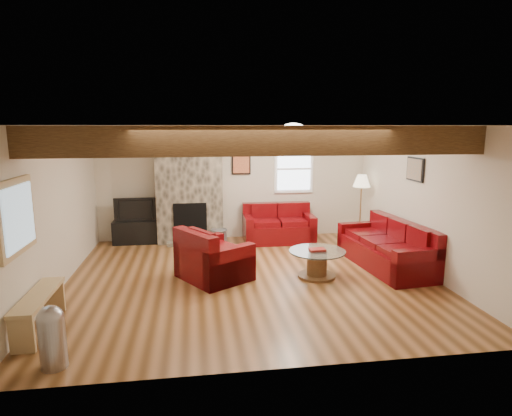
{
  "coord_description": "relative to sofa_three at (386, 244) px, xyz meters",
  "views": [
    {
      "loc": [
        -0.89,
        -6.74,
        2.49
      ],
      "look_at": [
        0.15,
        0.4,
        1.11
      ],
      "focal_mm": 30.0,
      "sensor_mm": 36.0,
      "label": 1
    }
  ],
  "objects": [
    {
      "name": "room",
      "position": [
        -2.48,
        -0.25,
        0.84
      ],
      "size": [
        8.0,
        8.0,
        8.0
      ],
      "color": "brown",
      "rests_on": "ground"
    },
    {
      "name": "armchair_red",
      "position": [
        -3.08,
        -0.17,
        0.01
      ],
      "size": [
        1.35,
        1.39,
        0.85
      ],
      "primitive_type": null,
      "rotation": [
        0.0,
        0.0,
        2.14
      ],
      "color": "#490507",
      "rests_on": "floor"
    },
    {
      "name": "chimney_breast",
      "position": [
        -3.48,
        2.24,
        0.81
      ],
      "size": [
        1.4,
        0.67,
        2.5
      ],
      "color": "#332F27",
      "rests_on": "floor"
    },
    {
      "name": "oak_beam",
      "position": [
        -2.48,
        -1.5,
        1.9
      ],
      "size": [
        6.0,
        0.36,
        0.38
      ],
      "primitive_type": "cube",
      "color": "#311E0E",
      "rests_on": "room"
    },
    {
      "name": "hatch_window",
      "position": [
        -5.44,
        -1.75,
        1.04
      ],
      "size": [
        0.08,
        1.0,
        0.9
      ],
      "primitive_type": null,
      "color": "tan",
      "rests_on": "room"
    },
    {
      "name": "ceiling_dome",
      "position": [
        -1.58,
        0.65,
        2.03
      ],
      "size": [
        0.4,
        0.4,
        0.18
      ],
      "primitive_type": null,
      "color": "white",
      "rests_on": "room"
    },
    {
      "name": "coal_bucket",
      "position": [
        -2.88,
        1.87,
        -0.24
      ],
      "size": [
        0.37,
        0.37,
        0.35
      ],
      "primitive_type": null,
      "color": "slate",
      "rests_on": "floor"
    },
    {
      "name": "sofa_three",
      "position": [
        0.0,
        0.0,
        0.0
      ],
      "size": [
        1.11,
        2.22,
        0.83
      ],
      "primitive_type": null,
      "rotation": [
        0.0,
        0.0,
        -1.47
      ],
      "color": "#490507",
      "rests_on": "floor"
    },
    {
      "name": "pedal_bin",
      "position": [
        -4.88,
        -2.62,
        -0.07
      ],
      "size": [
        0.31,
        0.31,
        0.68
      ],
      "primitive_type": null,
      "rotation": [
        0.0,
        0.0,
        0.13
      ],
      "color": "#99999D",
      "rests_on": "floor"
    },
    {
      "name": "loveseat",
      "position": [
        -1.57,
        1.98,
        -0.01
      ],
      "size": [
        1.54,
        0.91,
        0.81
      ],
      "primitive_type": null,
      "rotation": [
        0.0,
        0.0,
        -0.02
      ],
      "color": "#490507",
      "rests_on": "floor"
    },
    {
      "name": "coffee_table",
      "position": [
        -1.38,
        -0.35,
        -0.18
      ],
      "size": [
        0.94,
        0.94,
        0.49
      ],
      "color": "#482C17",
      "rests_on": "floor"
    },
    {
      "name": "artwork_back",
      "position": [
        -2.33,
        2.46,
        1.29
      ],
      "size": [
        0.42,
        0.06,
        0.52
      ],
      "primitive_type": null,
      "color": "black",
      "rests_on": "room"
    },
    {
      "name": "tv_cabinet",
      "position": [
        -4.63,
        2.28,
        -0.16
      ],
      "size": [
        1.0,
        0.4,
        0.5
      ],
      "primitive_type": "cube",
      "color": "black",
      "rests_on": "floor"
    },
    {
      "name": "pine_bench",
      "position": [
        -5.31,
        -1.71,
        -0.18
      ],
      "size": [
        0.29,
        1.23,
        0.46
      ],
      "primitive_type": null,
      "color": "tan",
      "rests_on": "floor"
    },
    {
      "name": "television",
      "position": [
        -4.63,
        2.28,
        0.34
      ],
      "size": [
        0.89,
        0.12,
        0.51
      ],
      "primitive_type": "imported",
      "color": "black",
      "rests_on": "tv_cabinet"
    },
    {
      "name": "floor_lamp",
      "position": [
        0.23,
        1.81,
        0.84
      ],
      "size": [
        0.38,
        0.38,
        1.46
      ],
      "color": "#B4884B",
      "rests_on": "floor"
    },
    {
      "name": "back_window",
      "position": [
        -1.13,
        2.46,
        1.14
      ],
      "size": [
        0.9,
        0.08,
        1.1
      ],
      "primitive_type": null,
      "color": "white",
      "rests_on": "room"
    },
    {
      "name": "artwork_right",
      "position": [
        0.48,
        0.05,
        1.34
      ],
      "size": [
        0.06,
        0.55,
        0.42
      ],
      "primitive_type": null,
      "color": "black",
      "rests_on": "room"
    }
  ]
}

